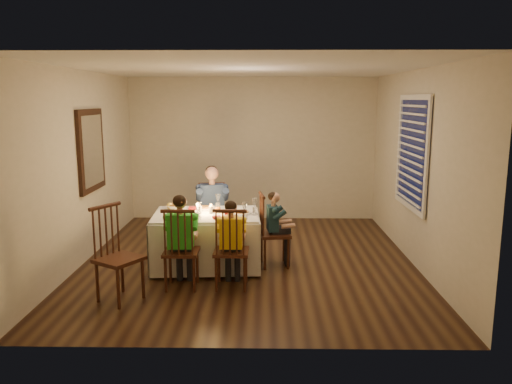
{
  "coord_description": "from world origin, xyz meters",
  "views": [
    {
      "loc": [
        0.22,
        -6.65,
        2.21
      ],
      "look_at": [
        0.1,
        0.15,
        0.94
      ],
      "focal_mm": 35.0,
      "sensor_mm": 36.0,
      "label": 1
    }
  ],
  "objects_px": {
    "chair_adult": "(213,250)",
    "chair_near_left": "(182,287)",
    "child_teal": "(274,265)",
    "chair_end": "(274,265)",
    "child_yellow": "(232,287)",
    "adult": "(213,250)",
    "serving_bowl": "(175,207)",
    "chair_extra": "(121,300)",
    "dining_table": "(206,229)",
    "child_green": "(182,287)",
    "chair_near_right": "(232,287)"
  },
  "relations": [
    {
      "from": "chair_near_left",
      "to": "child_yellow",
      "type": "xyz_separation_m",
      "value": [
        0.59,
        0.02,
        0.0
      ]
    },
    {
      "from": "chair_near_left",
      "to": "serving_bowl",
      "type": "height_order",
      "value": "serving_bowl"
    },
    {
      "from": "serving_bowl",
      "to": "chair_adult",
      "type": "bearing_deg",
      "value": 44.28
    },
    {
      "from": "adult",
      "to": "chair_near_left",
      "type": "bearing_deg",
      "value": -106.83
    },
    {
      "from": "chair_near_left",
      "to": "chair_near_right",
      "type": "distance_m",
      "value": 0.59
    },
    {
      "from": "chair_adult",
      "to": "adult",
      "type": "xyz_separation_m",
      "value": [
        0.0,
        0.0,
        0.0
      ]
    },
    {
      "from": "chair_extra",
      "to": "child_teal",
      "type": "relative_size",
      "value": 1.06
    },
    {
      "from": "chair_adult",
      "to": "child_teal",
      "type": "xyz_separation_m",
      "value": [
        0.9,
        -0.69,
        0.0
      ]
    },
    {
      "from": "child_teal",
      "to": "chair_extra",
      "type": "bearing_deg",
      "value": 116.78
    },
    {
      "from": "chair_extra",
      "to": "child_green",
      "type": "distance_m",
      "value": 0.74
    },
    {
      "from": "chair_near_right",
      "to": "child_green",
      "type": "height_order",
      "value": "child_green"
    },
    {
      "from": "child_teal",
      "to": "serving_bowl",
      "type": "height_order",
      "value": "serving_bowl"
    },
    {
      "from": "chair_near_left",
      "to": "chair_end",
      "type": "xyz_separation_m",
      "value": [
        1.12,
        0.81,
        0.0
      ]
    },
    {
      "from": "adult",
      "to": "serving_bowl",
      "type": "distance_m",
      "value": 1.0
    },
    {
      "from": "chair_adult",
      "to": "child_yellow",
      "type": "relative_size",
      "value": 0.94
    },
    {
      "from": "child_green",
      "to": "child_yellow",
      "type": "relative_size",
      "value": 1.07
    },
    {
      "from": "chair_near_left",
      "to": "serving_bowl",
      "type": "xyz_separation_m",
      "value": [
        -0.25,
        1.04,
        0.75
      ]
    },
    {
      "from": "serving_bowl",
      "to": "adult",
      "type": "bearing_deg",
      "value": 44.28
    },
    {
      "from": "dining_table",
      "to": "chair_near_left",
      "type": "bearing_deg",
      "value": -108.93
    },
    {
      "from": "chair_extra",
      "to": "serving_bowl",
      "type": "distance_m",
      "value": 1.67
    },
    {
      "from": "chair_near_left",
      "to": "chair_end",
      "type": "height_order",
      "value": "same"
    },
    {
      "from": "chair_near_left",
      "to": "child_yellow",
      "type": "relative_size",
      "value": 0.94
    },
    {
      "from": "chair_adult",
      "to": "chair_near_left",
      "type": "xyz_separation_m",
      "value": [
        -0.22,
        -1.5,
        0.0
      ]
    },
    {
      "from": "chair_extra",
      "to": "child_yellow",
      "type": "height_order",
      "value": "chair_extra"
    },
    {
      "from": "chair_end",
      "to": "child_yellow",
      "type": "distance_m",
      "value": 0.95
    },
    {
      "from": "chair_end",
      "to": "child_green",
      "type": "bearing_deg",
      "value": 117.96
    },
    {
      "from": "child_yellow",
      "to": "chair_near_left",
      "type": "bearing_deg",
      "value": 2.6
    },
    {
      "from": "dining_table",
      "to": "chair_near_left",
      "type": "height_order",
      "value": "dining_table"
    },
    {
      "from": "dining_table",
      "to": "chair_adult",
      "type": "bearing_deg",
      "value": 85.71
    },
    {
      "from": "child_green",
      "to": "child_teal",
      "type": "xyz_separation_m",
      "value": [
        1.12,
        0.81,
        0.0
      ]
    },
    {
      "from": "child_teal",
      "to": "serving_bowl",
      "type": "xyz_separation_m",
      "value": [
        -1.37,
        0.23,
        0.75
      ]
    },
    {
      "from": "chair_near_left",
      "to": "chair_extra",
      "type": "relative_size",
      "value": 0.92
    },
    {
      "from": "serving_bowl",
      "to": "dining_table",
      "type": "bearing_deg",
      "value": -31.95
    },
    {
      "from": "chair_end",
      "to": "adult",
      "type": "distance_m",
      "value": 1.13
    },
    {
      "from": "chair_adult",
      "to": "child_yellow",
      "type": "height_order",
      "value": "child_yellow"
    },
    {
      "from": "chair_near_right",
      "to": "serving_bowl",
      "type": "height_order",
      "value": "serving_bowl"
    },
    {
      "from": "child_yellow",
      "to": "serving_bowl",
      "type": "height_order",
      "value": "serving_bowl"
    },
    {
      "from": "chair_near_right",
      "to": "child_teal",
      "type": "relative_size",
      "value": 0.98
    },
    {
      "from": "child_yellow",
      "to": "child_teal",
      "type": "relative_size",
      "value": 1.05
    },
    {
      "from": "adult",
      "to": "serving_bowl",
      "type": "relative_size",
      "value": 5.64
    },
    {
      "from": "chair_end",
      "to": "adult",
      "type": "height_order",
      "value": "adult"
    },
    {
      "from": "chair_end",
      "to": "serving_bowl",
      "type": "distance_m",
      "value": 1.58
    },
    {
      "from": "chair_adult",
      "to": "chair_end",
      "type": "bearing_deg",
      "value": -45.92
    },
    {
      "from": "adult",
      "to": "child_green",
      "type": "xyz_separation_m",
      "value": [
        -0.22,
        -1.5,
        0.0
      ]
    },
    {
      "from": "chair_near_left",
      "to": "child_teal",
      "type": "xyz_separation_m",
      "value": [
        1.12,
        0.81,
        0.0
      ]
    },
    {
      "from": "serving_bowl",
      "to": "child_teal",
      "type": "bearing_deg",
      "value": -9.66
    },
    {
      "from": "chair_extra",
      "to": "chair_end",
      "type": "bearing_deg",
      "value": -22.95
    },
    {
      "from": "chair_adult",
      "to": "child_green",
      "type": "bearing_deg",
      "value": -106.83
    },
    {
      "from": "chair_near_right",
      "to": "chair_extra",
      "type": "relative_size",
      "value": 0.92
    },
    {
      "from": "chair_adult",
      "to": "adult",
      "type": "relative_size",
      "value": 0.79
    }
  ]
}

